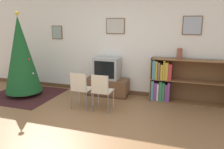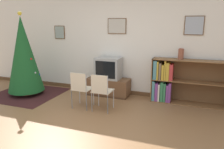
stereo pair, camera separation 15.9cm
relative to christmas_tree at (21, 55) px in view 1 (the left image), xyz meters
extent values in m
plane|color=brown|center=(2.27, -1.57, -1.06)|extent=(24.00, 24.00, 0.00)
cube|color=silver|center=(2.27, 0.98, 0.29)|extent=(8.81, 0.08, 2.70)
cube|color=brown|center=(2.27, 0.93, -1.01)|extent=(8.81, 0.03, 0.10)
cube|color=brown|center=(0.50, 0.93, 0.53)|extent=(0.32, 0.02, 0.37)
cube|color=gray|center=(0.50, 0.92, 0.53)|extent=(0.29, 0.01, 0.33)
cube|color=brown|center=(2.20, 0.93, 0.71)|extent=(0.49, 0.02, 0.39)
cube|color=#BCB7A8|center=(2.20, 0.92, 0.71)|extent=(0.45, 0.01, 0.35)
cube|color=brown|center=(4.04, 0.93, 0.73)|extent=(0.42, 0.02, 0.43)
cube|color=#9EA8B2|center=(4.04, 0.92, 0.73)|extent=(0.39, 0.01, 0.39)
cube|color=#381919|center=(0.00, 0.00, -1.06)|extent=(1.70, 1.64, 0.01)
cylinder|color=maroon|center=(0.00, 0.00, -1.00)|extent=(0.36, 0.36, 0.10)
cone|color=#195123|center=(0.00, 0.00, 0.01)|extent=(0.91, 0.91, 1.92)
sphere|color=yellow|center=(0.00, 0.00, 1.02)|extent=(0.10, 0.10, 0.10)
sphere|color=silver|center=(-0.26, -0.06, -0.17)|extent=(0.04, 0.04, 0.04)
sphere|color=red|center=(0.25, -0.02, -0.10)|extent=(0.05, 0.05, 0.05)
sphere|color=#1E4CB2|center=(0.32, 0.15, -0.53)|extent=(0.05, 0.05, 0.05)
sphere|color=silver|center=(0.33, -0.01, -0.45)|extent=(0.05, 0.05, 0.05)
sphere|color=red|center=(-0.33, -0.14, -0.57)|extent=(0.06, 0.06, 0.06)
cube|color=#4C311E|center=(2.06, 0.68, -1.03)|extent=(1.05, 0.45, 0.05)
cube|color=brown|center=(2.06, 0.68, -0.81)|extent=(1.09, 0.47, 0.40)
cube|color=#9E9E99|center=(2.06, 0.68, -0.34)|extent=(0.63, 0.45, 0.55)
cube|color=black|center=(2.06, 0.45, -0.34)|extent=(0.52, 0.01, 0.43)
cube|color=beige|center=(1.82, -0.29, -0.63)|extent=(0.40, 0.40, 0.02)
cube|color=beige|center=(1.82, -0.48, -0.43)|extent=(0.35, 0.02, 0.38)
cylinder|color=#B2B2B2|center=(1.64, -0.11, -0.85)|extent=(0.02, 0.02, 0.42)
cylinder|color=#B2B2B2|center=(2.00, -0.11, -0.85)|extent=(0.02, 0.02, 0.42)
cylinder|color=#B2B2B2|center=(1.64, -0.47, -0.85)|extent=(0.02, 0.02, 0.42)
cylinder|color=#B2B2B2|center=(2.00, -0.47, -0.85)|extent=(0.02, 0.02, 0.42)
cylinder|color=#B2B2B2|center=(1.64, -0.47, -0.65)|extent=(0.02, 0.02, 0.82)
cylinder|color=#B2B2B2|center=(2.00, -0.47, -0.65)|extent=(0.02, 0.02, 0.82)
cube|color=beige|center=(2.31, -0.29, -0.63)|extent=(0.40, 0.40, 0.02)
cube|color=beige|center=(2.31, -0.48, -0.43)|extent=(0.35, 0.02, 0.38)
cylinder|color=#B2B2B2|center=(2.13, -0.11, -0.85)|extent=(0.02, 0.02, 0.42)
cylinder|color=#B2B2B2|center=(2.49, -0.11, -0.85)|extent=(0.02, 0.02, 0.42)
cylinder|color=#B2B2B2|center=(2.13, -0.47, -0.85)|extent=(0.02, 0.02, 0.42)
cylinder|color=#B2B2B2|center=(2.49, -0.47, -0.85)|extent=(0.02, 0.02, 0.42)
cylinder|color=#B2B2B2|center=(2.13, -0.47, -0.65)|extent=(0.02, 0.02, 0.82)
cylinder|color=#B2B2B2|center=(2.49, -0.47, -0.65)|extent=(0.02, 0.02, 0.82)
cube|color=brown|center=(3.19, 0.74, -0.54)|extent=(0.02, 0.36, 1.04)
cube|color=brown|center=(4.10, 0.74, -0.03)|extent=(1.84, 0.36, 0.02)
cube|color=brown|center=(4.10, 0.74, -1.05)|extent=(1.84, 0.36, 0.02)
cube|color=brown|center=(4.10, 0.74, -0.52)|extent=(1.80, 0.36, 0.02)
cube|color=brown|center=(4.10, 0.92, -0.54)|extent=(1.84, 0.01, 1.04)
cube|color=teal|center=(3.24, 0.69, -0.80)|extent=(0.06, 0.24, 0.48)
cube|color=#7A3D7F|center=(3.32, 0.70, -0.82)|extent=(0.07, 0.27, 0.44)
cube|color=silver|center=(3.37, 0.69, -0.83)|extent=(0.04, 0.25, 0.41)
cube|color=#337547|center=(3.44, 0.70, -0.81)|extent=(0.07, 0.27, 0.47)
cube|color=#337547|center=(3.50, 0.67, -0.82)|extent=(0.05, 0.21, 0.45)
cube|color=#7A3D7F|center=(3.57, 0.69, -0.83)|extent=(0.05, 0.25, 0.41)
cube|color=#7A3D7F|center=(3.62, 0.68, -0.81)|extent=(0.05, 0.22, 0.46)
cube|color=teal|center=(3.26, 0.70, -0.29)|extent=(0.08, 0.28, 0.44)
cube|color=gold|center=(3.32, 0.70, -0.30)|extent=(0.04, 0.26, 0.43)
cube|color=#756047|center=(3.38, 0.72, -0.31)|extent=(0.05, 0.30, 0.40)
cube|color=gold|center=(3.44, 0.71, -0.33)|extent=(0.05, 0.28, 0.35)
cube|color=gold|center=(3.49, 0.67, -0.28)|extent=(0.04, 0.20, 0.45)
cube|color=gold|center=(3.55, 0.71, -0.31)|extent=(0.07, 0.29, 0.41)
cube|color=#B73333|center=(3.63, 0.70, -0.32)|extent=(0.08, 0.28, 0.38)
cylinder|color=brown|center=(3.81, 0.78, 0.10)|extent=(0.13, 0.13, 0.24)
torus|color=brown|center=(3.81, 0.78, 0.22)|extent=(0.11, 0.11, 0.02)
camera|label=1|loc=(3.89, -4.47, 0.80)|focal=35.00mm
camera|label=2|loc=(4.04, -4.41, 0.80)|focal=35.00mm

